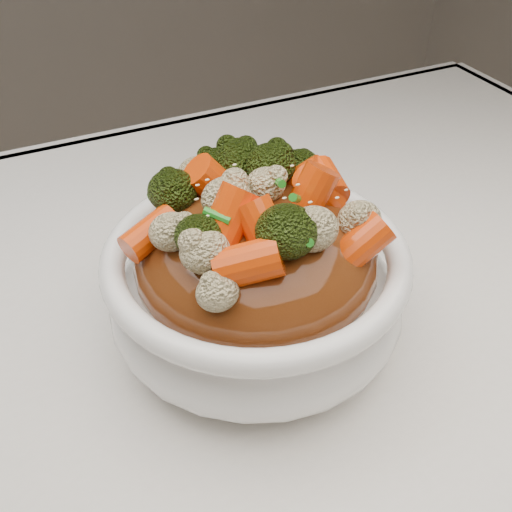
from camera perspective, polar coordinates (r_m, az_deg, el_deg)
name	(u,v)px	position (r m, az deg, el deg)	size (l,w,h in m)	color
tablecloth	(204,361)	(0.51, -4.95, -9.94)	(1.20, 0.80, 0.04)	white
bowl	(256,290)	(0.48, 0.00, -3.28)	(0.23, 0.23, 0.09)	white
sauce_base	(256,259)	(0.46, 0.00, -0.32)	(0.19, 0.19, 0.10)	#5C2A0F
carrots	(256,184)	(0.42, 0.00, 6.86)	(0.19, 0.19, 0.05)	#DA3E07
broccoli	(256,185)	(0.42, 0.00, 6.73)	(0.19, 0.19, 0.05)	black
cauliflower	(256,188)	(0.42, 0.00, 6.48)	(0.19, 0.19, 0.04)	beige
scallions	(256,183)	(0.42, 0.00, 6.98)	(0.14, 0.14, 0.02)	#1F791C
sesame_seeds	(256,183)	(0.42, 0.00, 6.98)	(0.17, 0.17, 0.01)	beige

